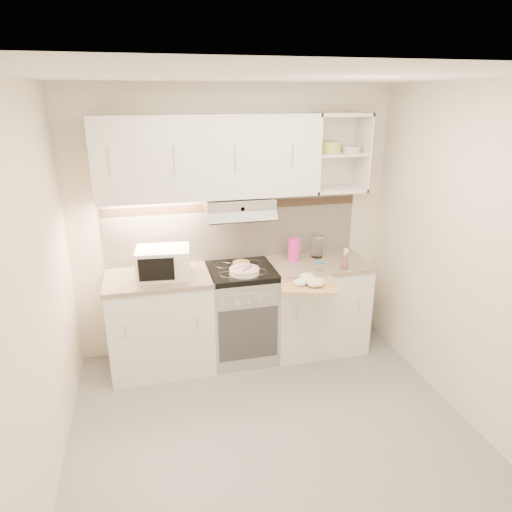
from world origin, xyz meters
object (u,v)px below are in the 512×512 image
at_px(plate_stack, 244,271).
at_px(spray_bottle, 345,260).
at_px(watering_can, 171,269).
at_px(glass_jar, 317,246).
at_px(electric_range, 242,313).
at_px(microwave, 163,263).
at_px(cutting_board, 308,284).
at_px(pink_pitcher, 294,249).

bearing_deg(plate_stack, spray_bottle, -5.53).
distance_m(watering_can, glass_jar, 1.43).
xyz_separation_m(electric_range, glass_jar, (0.78, 0.13, 0.56)).
relative_size(microwave, watering_can, 1.92).
bearing_deg(plate_stack, watering_can, 175.06).
relative_size(watering_can, plate_stack, 0.94).
bearing_deg(microwave, electric_range, 7.12).
bearing_deg(watering_can, electric_range, -16.60).
relative_size(microwave, glass_jar, 2.20).
distance_m(microwave, cutting_board, 1.26).
height_order(spray_bottle, cutting_board, spray_bottle).
relative_size(electric_range, plate_stack, 3.36).
xyz_separation_m(microwave, glass_jar, (1.48, 0.15, -0.02)).
height_order(microwave, plate_stack, microwave).
xyz_separation_m(microwave, spray_bottle, (1.61, -0.20, -0.05)).
bearing_deg(watering_can, microwave, 113.55).
height_order(microwave, cutting_board, microwave).
relative_size(electric_range, glass_jar, 4.11).
bearing_deg(electric_range, glass_jar, 9.39).
height_order(electric_range, pink_pitcher, pink_pitcher).
bearing_deg(spray_bottle, microwave, -170.93).
distance_m(plate_stack, cutting_board, 0.58).
bearing_deg(plate_stack, microwave, 170.87).
bearing_deg(cutting_board, plate_stack, 165.13).
height_order(electric_range, watering_can, watering_can).
xyz_separation_m(watering_can, glass_jar, (1.42, 0.21, 0.03)).
bearing_deg(glass_jar, watering_can, -171.70).
height_order(microwave, spray_bottle, microwave).
bearing_deg(cutting_board, watering_can, 179.00).
bearing_deg(glass_jar, microwave, -174.22).
xyz_separation_m(plate_stack, glass_jar, (0.78, 0.26, 0.09)).
xyz_separation_m(watering_can, spray_bottle, (1.55, -0.14, 0.00)).
bearing_deg(microwave, spray_bottle, -1.62).
bearing_deg(pink_pitcher, glass_jar, 25.24).
xyz_separation_m(microwave, watering_can, (0.06, -0.06, -0.05)).
bearing_deg(electric_range, pink_pitcher, 9.73).
xyz_separation_m(electric_range, spray_bottle, (0.92, -0.22, 0.53)).
xyz_separation_m(watering_can, pink_pitcher, (1.17, 0.17, 0.03)).
relative_size(pink_pitcher, cutting_board, 0.48).
xyz_separation_m(microwave, pink_pitcher, (1.23, 0.11, -0.02)).
xyz_separation_m(electric_range, microwave, (-0.69, -0.02, 0.58)).
bearing_deg(electric_range, cutting_board, -41.15).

